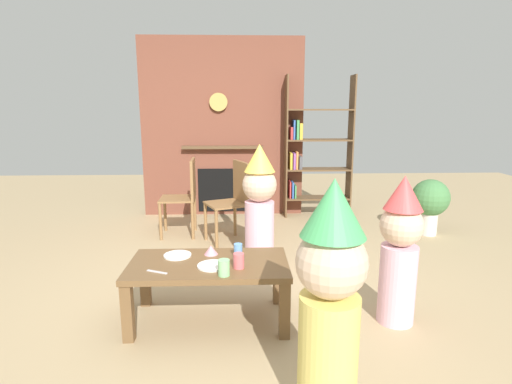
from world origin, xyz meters
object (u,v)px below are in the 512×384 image
dining_chair_middle (234,197)px  paper_cup_center (238,250)px  paper_cup_near_right (224,268)px  paper_plate_front (178,255)px  potted_plant_tall (430,201)px  coffee_table (209,272)px  dining_chair_left (185,193)px  paper_cup_near_left (239,261)px  child_in_pink (400,247)px  child_with_cone_hat (330,298)px  child_by_the_chairs (260,202)px  paper_plate_rear (213,266)px  birthday_cake_slice (211,250)px  bookshelf (312,152)px

dining_chair_middle → paper_cup_center: bearing=68.8°
paper_cup_near_right → paper_plate_front: 0.50m
potted_plant_tall → coffee_table: bearing=-142.3°
paper_cup_near_right → dining_chair_left: (-0.53, 2.21, 0.03)m
paper_cup_near_left → paper_plate_front: (-0.44, 0.24, -0.04)m
coffee_table → dining_chair_left: size_ratio=1.22×
coffee_table → child_in_pink: size_ratio=1.05×
paper_cup_center → child_with_cone_hat: (0.43, -1.04, 0.14)m
child_in_pink → child_by_the_chairs: (-0.91, 1.10, 0.06)m
coffee_table → dining_chair_middle: bearing=85.2°
paper_plate_rear → child_in_pink: bearing=0.3°
coffee_table → child_by_the_chairs: bearing=68.9°
paper_cup_near_right → paper_cup_center: 0.33m
paper_cup_near_right → dining_chair_left: dining_chair_left is taller
paper_plate_rear → paper_cup_near_right: bearing=-61.2°
paper_plate_front → birthday_cake_slice: (0.24, 0.03, 0.03)m
paper_plate_rear → child_with_cone_hat: size_ratio=0.17×
coffee_table → paper_plate_front: (-0.23, 0.13, 0.08)m
coffee_table → dining_chair_left: (-0.42, 1.98, 0.15)m
paper_cup_center → child_by_the_chairs: (0.20, 0.94, 0.13)m
paper_cup_near_right → child_with_cone_hat: size_ratio=0.09×
paper_plate_front → potted_plant_tall: size_ratio=0.30×
paper_cup_near_left → birthday_cake_slice: bearing=127.7°
child_by_the_chairs → dining_chair_left: child_by_the_chairs is taller
child_with_cone_hat → child_in_pink: child_with_cone_hat is taller
paper_cup_near_right → child_by_the_chairs: 1.30m
paper_cup_near_left → potted_plant_tall: (2.23, 2.00, -0.07)m
paper_cup_near_left → child_with_cone_hat: (0.42, -0.84, 0.14)m
paper_cup_center → child_by_the_chairs: child_by_the_chairs is taller
paper_cup_center → child_with_cone_hat: child_with_cone_hat is taller
paper_cup_center → paper_plate_front: size_ratio=0.50×
paper_plate_front → paper_plate_rear: same height
coffee_table → paper_cup_near_left: paper_cup_near_left is taller
bookshelf → paper_cup_near_left: (-0.99, -2.91, -0.41)m
child_in_pink → dining_chair_middle: size_ratio=1.16×
child_with_cone_hat → potted_plant_tall: (1.81, 2.84, -0.22)m
paper_cup_near_left → paper_cup_near_right: bearing=-128.1°
bookshelf → paper_plate_rear: bookshelf is taller
paper_cup_near_left → child_by_the_chairs: (0.19, 1.14, 0.13)m
paper_plate_front → dining_chair_middle: size_ratio=0.22×
birthday_cake_slice → dining_chair_left: bearing=103.1°
paper_plate_front → paper_plate_rear: (0.27, -0.21, 0.00)m
paper_plate_front → birthday_cake_slice: birthday_cake_slice is taller
birthday_cake_slice → paper_plate_rear: bearing=-83.6°
dining_chair_left → paper_cup_near_right: bearing=101.5°
coffee_table → paper_cup_near_right: 0.28m
paper_plate_front → child_with_cone_hat: bearing=-51.3°
coffee_table → paper_cup_near_left: 0.26m
paper_cup_near_left → child_in_pink: (1.10, 0.04, 0.07)m
paper_plate_front → potted_plant_tall: bearing=33.3°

